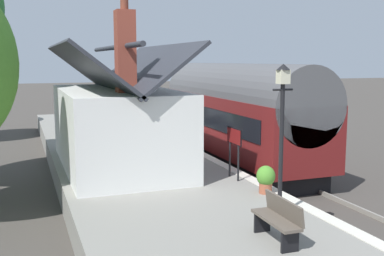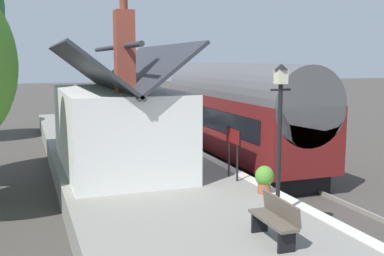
% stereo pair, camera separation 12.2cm
% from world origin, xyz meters
% --- Properties ---
extents(ground_plane, '(160.00, 160.00, 0.00)m').
position_xyz_m(ground_plane, '(0.00, 0.00, 0.00)').
color(ground_plane, '#423D38').
extents(platform, '(32.00, 5.67, 0.86)m').
position_xyz_m(platform, '(0.00, 3.83, 0.43)').
color(platform, gray).
rests_on(platform, ground).
extents(platform_edge_coping, '(32.00, 0.36, 0.02)m').
position_xyz_m(platform_edge_coping, '(0.00, 1.18, 0.87)').
color(platform_edge_coping, beige).
rests_on(platform_edge_coping, platform).
extents(rail_near, '(52.00, 0.08, 0.14)m').
position_xyz_m(rail_near, '(0.00, -1.62, 0.07)').
color(rail_near, gray).
rests_on(rail_near, ground).
extents(rail_far, '(52.00, 0.08, 0.14)m').
position_xyz_m(rail_far, '(0.00, -0.18, 0.07)').
color(rail_far, gray).
rests_on(rail_far, ground).
extents(train, '(10.90, 2.73, 4.32)m').
position_xyz_m(train, '(1.25, -0.90, 2.22)').
color(train, black).
rests_on(train, ground).
extents(station_building, '(7.76, 3.82, 5.43)m').
position_xyz_m(station_building, '(-0.74, 4.62, 2.32)').
color(station_building, white).
rests_on(station_building, platform).
extents(bench_platform_end, '(1.41, 0.46, 0.88)m').
position_xyz_m(bench_platform_end, '(-8.66, 2.96, 1.34)').
color(bench_platform_end, brown).
rests_on(bench_platform_end, platform).
extents(bench_by_lamp, '(1.42, 0.50, 0.88)m').
position_xyz_m(bench_by_lamp, '(7.84, 3.08, 1.34)').
color(bench_by_lamp, brown).
rests_on(bench_by_lamp, platform).
extents(bench_near_building, '(1.41, 0.46, 0.88)m').
position_xyz_m(bench_near_building, '(5.30, 2.98, 1.34)').
color(bench_near_building, brown).
rests_on(bench_near_building, platform).
extents(planter_by_door, '(0.61, 0.61, 0.94)m').
position_xyz_m(planter_by_door, '(6.39, 4.24, 1.35)').
color(planter_by_door, gray).
rests_on(planter_by_door, platform).
extents(planter_bench_right, '(1.01, 0.32, 0.58)m').
position_xyz_m(planter_bench_right, '(7.53, 3.62, 1.14)').
color(planter_bench_right, black).
rests_on(planter_bench_right, platform).
extents(planter_under_sign, '(0.62, 0.62, 0.95)m').
position_xyz_m(planter_under_sign, '(5.97, 4.86, 1.35)').
color(planter_under_sign, gray).
rests_on(planter_under_sign, platform).
extents(planter_corner_building, '(0.51, 0.51, 0.76)m').
position_xyz_m(planter_corner_building, '(-5.57, 1.52, 1.28)').
color(planter_corner_building, '#9E5138').
rests_on(planter_corner_building, platform).
extents(lamp_post_platform, '(0.32, 0.50, 3.51)m').
position_xyz_m(lamp_post_platform, '(-7.28, 2.11, 3.33)').
color(lamp_post_platform, black).
rests_on(lamp_post_platform, platform).
extents(station_sign_board, '(0.96, 0.06, 1.57)m').
position_xyz_m(station_sign_board, '(-3.84, 1.65, 2.05)').
color(station_sign_board, black).
rests_on(station_sign_board, platform).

